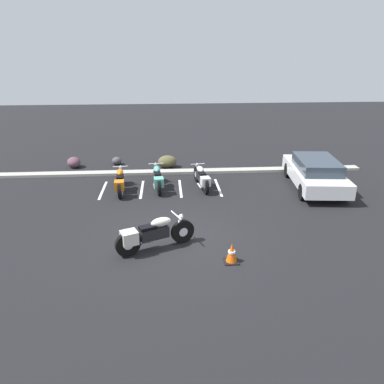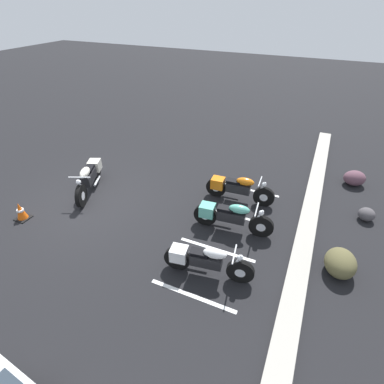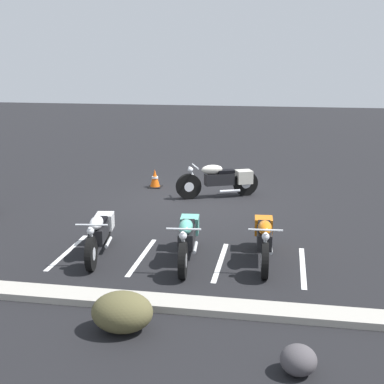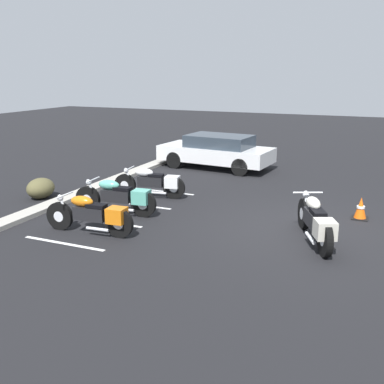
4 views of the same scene
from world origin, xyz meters
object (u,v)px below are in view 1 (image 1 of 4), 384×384
at_px(parked_bike_0, 120,181).
at_px(car_white, 315,172).
at_px(motorcycle_cream_featured, 152,234).
at_px(traffic_cone, 232,253).
at_px(landscape_rock_1, 74,162).
at_px(landscape_rock_0, 167,162).
at_px(landscape_rock_2, 117,161).
at_px(parked_bike_2, 202,178).
at_px(parked_bike_1, 158,178).

height_order(parked_bike_0, car_white, car_white).
relative_size(motorcycle_cream_featured, traffic_cone, 4.03).
bearing_deg(landscape_rock_1, landscape_rock_0, -4.22).
bearing_deg(landscape_rock_2, car_white, -24.76).
bearing_deg(landscape_rock_1, parked_bike_2, -29.21).
bearing_deg(parked_bike_1, landscape_rock_2, 24.53).
bearing_deg(parked_bike_0, landscape_rock_1, 32.96).
bearing_deg(traffic_cone, parked_bike_2, 92.64).
distance_m(landscape_rock_1, traffic_cone, 11.07).
relative_size(parked_bike_2, traffic_cone, 3.87).
distance_m(car_white, landscape_rock_1, 11.26).
bearing_deg(landscape_rock_0, traffic_cone, -79.28).
bearing_deg(parked_bike_0, parked_bike_2, -89.78).
relative_size(parked_bike_0, landscape_rock_2, 4.74).
xyz_separation_m(landscape_rock_2, traffic_cone, (4.20, -9.49, 0.07)).
xyz_separation_m(motorcycle_cream_featured, car_white, (6.59, 4.70, 0.17)).
distance_m(parked_bike_1, landscape_rock_1, 5.31).
distance_m(parked_bike_2, landscape_rock_0, 3.31).
distance_m(parked_bike_0, car_white, 8.01).
bearing_deg(motorcycle_cream_featured, landscape_rock_2, 79.58).
bearing_deg(parked_bike_2, landscape_rock_2, 38.20).
relative_size(car_white, landscape_rock_1, 5.98).
bearing_deg(motorcycle_cream_featured, car_white, 11.93).
height_order(landscape_rock_0, landscape_rock_2, landscape_rock_0).
bearing_deg(parked_bike_1, parked_bike_0, 93.76).
relative_size(landscape_rock_1, traffic_cone, 1.32).
xyz_separation_m(landscape_rock_1, landscape_rock_2, (2.03, 0.34, -0.07)).
relative_size(parked_bike_2, landscape_rock_1, 2.94).
height_order(landscape_rock_2, traffic_cone, traffic_cone).
relative_size(motorcycle_cream_featured, parked_bike_2, 1.04).
height_order(car_white, landscape_rock_2, car_white).
distance_m(parked_bike_0, landscape_rock_1, 4.43).
distance_m(parked_bike_1, landscape_rock_2, 4.23).
xyz_separation_m(parked_bike_0, landscape_rock_1, (-2.64, 3.56, -0.21)).
relative_size(parked_bike_2, landscape_rock_2, 4.61).
distance_m(parked_bike_1, parked_bike_2, 1.83).
height_order(parked_bike_0, parked_bike_1, parked_bike_1).
height_order(motorcycle_cream_featured, parked_bike_1, motorcycle_cream_featured).
relative_size(parked_bike_0, landscape_rock_0, 2.47).
bearing_deg(parked_bike_0, car_white, -94.14).
relative_size(parked_bike_1, car_white, 0.51).
bearing_deg(traffic_cone, landscape_rock_0, 100.72).
xyz_separation_m(parked_bike_0, landscape_rock_0, (1.93, 3.22, -0.17)).
height_order(parked_bike_1, landscape_rock_1, parked_bike_1).
distance_m(parked_bike_2, landscape_rock_1, 6.84).
height_order(car_white, landscape_rock_1, car_white).
distance_m(parked_bike_2, landscape_rock_2, 5.39).
height_order(landscape_rock_1, landscape_rock_2, landscape_rock_1).
bearing_deg(car_white, landscape_rock_0, 67.36).
distance_m(parked_bike_0, landscape_rock_2, 3.96).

